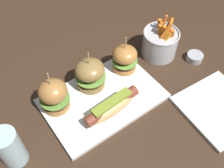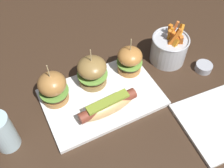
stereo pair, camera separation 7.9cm
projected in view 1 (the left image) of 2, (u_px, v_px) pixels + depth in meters
name	position (u px, v px, depth m)	size (l,w,h in m)	color
ground_plane	(103.00, 100.00, 0.82)	(3.00, 3.00, 0.00)	#382619
platter_main	(103.00, 99.00, 0.81)	(0.36, 0.24, 0.01)	white
hot_dog	(112.00, 106.00, 0.76)	(0.18, 0.06, 0.05)	tan
slider_left	(54.00, 95.00, 0.75)	(0.09, 0.09, 0.15)	#A77239
slider_center	(91.00, 73.00, 0.80)	(0.10, 0.10, 0.14)	olive
slider_right	(125.00, 58.00, 0.85)	(0.08, 0.08, 0.13)	#B37537
fries_bucket	(160.00, 43.00, 0.91)	(0.13, 0.13, 0.15)	#B7BABF
sauce_ramekin	(195.00, 57.00, 0.92)	(0.06, 0.06, 0.02)	#A8AAB2
side_plate	(219.00, 108.00, 0.79)	(0.21, 0.21, 0.01)	white
water_glass	(10.00, 148.00, 0.65)	(0.06, 0.06, 0.13)	silver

